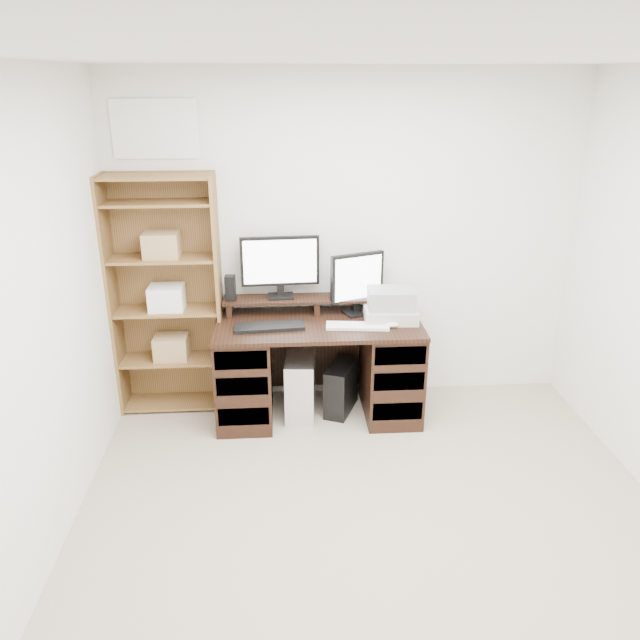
{
  "coord_description": "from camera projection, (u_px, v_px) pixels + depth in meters",
  "views": [
    {
      "loc": [
        -0.51,
        -2.57,
        2.43
      ],
      "look_at": [
        -0.24,
        1.43,
        0.85
      ],
      "focal_mm": 35.0,
      "sensor_mm": 36.0,
      "label": 1
    }
  ],
  "objects": [
    {
      "name": "printer",
      "position": [
        390.0,
        314.0,
        4.56
      ],
      "size": [
        0.4,
        0.31,
        0.1
      ],
      "primitive_type": "cube",
      "rotation": [
        0.0,
        0.0,
        -0.06
      ],
      "color": "#B5AC9E",
      "rests_on": "desk"
    },
    {
      "name": "mouse",
      "position": [
        392.0,
        325.0,
        4.45
      ],
      "size": [
        0.1,
        0.08,
        0.04
      ],
      "primitive_type": "ellipsoid",
      "rotation": [
        0.0,
        0.0,
        0.1
      ],
      "color": "silver",
      "rests_on": "desk"
    },
    {
      "name": "basket",
      "position": [
        391.0,
        299.0,
        4.52
      ],
      "size": [
        0.35,
        0.26,
        0.14
      ],
      "primitive_type": "cube",
      "rotation": [
        0.0,
        0.0,
        -0.06
      ],
      "color": "gray",
      "rests_on": "printer"
    },
    {
      "name": "monitor_small",
      "position": [
        357.0,
        281.0,
        4.63
      ],
      "size": [
        0.41,
        0.22,
        0.46
      ],
      "rotation": [
        0.0,
        0.0,
        0.36
      ],
      "color": "black",
      "rests_on": "desk"
    },
    {
      "name": "riser_shelf",
      "position": [
        316.0,
        300.0,
        4.7
      ],
      "size": [
        1.4,
        0.22,
        0.12
      ],
      "color": "black",
      "rests_on": "desk"
    },
    {
      "name": "keyboard_black",
      "position": [
        269.0,
        327.0,
        4.42
      ],
      "size": [
        0.51,
        0.21,
        0.03
      ],
      "primitive_type": "cube",
      "rotation": [
        0.0,
        0.0,
        0.08
      ],
      "color": "black",
      "rests_on": "desk"
    },
    {
      "name": "tower_silver",
      "position": [
        300.0,
        384.0,
        4.74
      ],
      "size": [
        0.25,
        0.49,
        0.48
      ],
      "primitive_type": "cube",
      "rotation": [
        0.0,
        0.0,
        -0.08
      ],
      "color": "silver",
      "rests_on": "ground"
    },
    {
      "name": "bookshelf",
      "position": [
        167.0,
        294.0,
        4.61
      ],
      "size": [
        0.8,
        0.3,
        1.8
      ],
      "color": "brown",
      "rests_on": "ground"
    },
    {
      "name": "keyboard_white",
      "position": [
        358.0,
        326.0,
        4.45
      ],
      "size": [
        0.46,
        0.18,
        0.02
      ],
      "primitive_type": "cube",
      "rotation": [
        0.0,
        0.0,
        -0.11
      ],
      "color": "white",
      "rests_on": "desk"
    },
    {
      "name": "room",
      "position": [
        393.0,
        351.0,
        2.85
      ],
      "size": [
        3.54,
        4.04,
        2.54
      ],
      "color": "tan",
      "rests_on": "ground"
    },
    {
      "name": "desk",
      "position": [
        318.0,
        367.0,
        4.68
      ],
      "size": [
        1.5,
        0.7,
        0.75
      ],
      "color": "black",
      "rests_on": "ground"
    },
    {
      "name": "monitor_wide",
      "position": [
        280.0,
        263.0,
        4.61
      ],
      "size": [
        0.58,
        0.16,
        0.46
      ],
      "rotation": [
        0.0,
        0.0,
        0.05
      ],
      "color": "black",
      "rests_on": "riser_shelf"
    },
    {
      "name": "speaker",
      "position": [
        230.0,
        288.0,
        4.6
      ],
      "size": [
        0.08,
        0.08,
        0.19
      ],
      "primitive_type": "cube",
      "rotation": [
        0.0,
        0.0,
        -0.06
      ],
      "color": "black",
      "rests_on": "riser_shelf"
    },
    {
      "name": "tower_black",
      "position": [
        341.0,
        388.0,
        4.78
      ],
      "size": [
        0.3,
        0.42,
        0.38
      ],
      "rotation": [
        0.0,
        0.0,
        -0.4
      ],
      "color": "black",
      "rests_on": "ground"
    }
  ]
}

